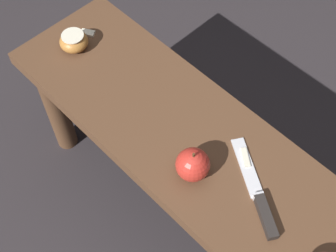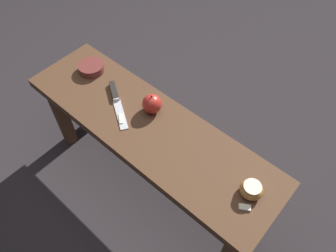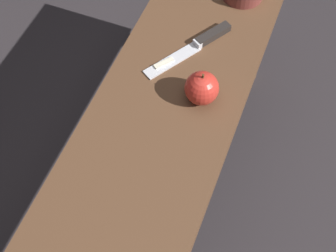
{
  "view_description": "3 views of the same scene",
  "coord_description": "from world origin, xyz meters",
  "px_view_note": "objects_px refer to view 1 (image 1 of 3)",
  "views": [
    {
      "loc": [
        -0.36,
        0.46,
        1.45
      ],
      "look_at": [
        0.08,
        0.03,
        0.5
      ],
      "focal_mm": 50.0,
      "sensor_mm": 36.0,
      "label": 1
    },
    {
      "loc": [
        0.58,
        -0.54,
        1.5
      ],
      "look_at": [
        0.08,
        0.03,
        0.5
      ],
      "focal_mm": 35.0,
      "sensor_mm": 36.0,
      "label": 2
    },
    {
      "loc": [
        0.58,
        0.23,
        1.38
      ],
      "look_at": [
        0.08,
        0.03,
        0.5
      ],
      "focal_mm": 50.0,
      "sensor_mm": 36.0,
      "label": 3
    }
  ],
  "objects_px": {
    "wooden_bench": "(197,165)",
    "knife": "(260,201)",
    "apple_cut": "(74,41)",
    "apple_whole": "(193,165)"
  },
  "relations": [
    {
      "from": "knife",
      "to": "apple_cut",
      "type": "bearing_deg",
      "value": 32.22
    },
    {
      "from": "knife",
      "to": "apple_cut",
      "type": "relative_size",
      "value": 2.98
    },
    {
      "from": "wooden_bench",
      "to": "knife",
      "type": "height_order",
      "value": "knife"
    },
    {
      "from": "wooden_bench",
      "to": "apple_whole",
      "type": "distance_m",
      "value": 0.16
    },
    {
      "from": "wooden_bench",
      "to": "knife",
      "type": "relative_size",
      "value": 4.87
    },
    {
      "from": "knife",
      "to": "apple_cut",
      "type": "height_order",
      "value": "apple_cut"
    },
    {
      "from": "wooden_bench",
      "to": "knife",
      "type": "xyz_separation_m",
      "value": [
        -0.2,
        0.01,
        0.11
      ]
    },
    {
      "from": "knife",
      "to": "apple_whole",
      "type": "distance_m",
      "value": 0.17
    },
    {
      "from": "knife",
      "to": "wooden_bench",
      "type": "bearing_deg",
      "value": 27.98
    },
    {
      "from": "knife",
      "to": "apple_cut",
      "type": "distance_m",
      "value": 0.67
    }
  ]
}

